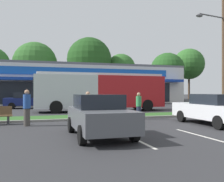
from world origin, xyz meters
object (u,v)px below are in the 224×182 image
(city_bus, at_px, (100,91))
(pedestrian_by_pole, at_px, (139,106))
(pedestrian_near_bench, at_px, (88,108))
(pedestrian_far, at_px, (27,108))
(car_2, at_px, (213,109))
(car_3, at_px, (99,115))
(utility_pole, at_px, (223,43))
(car_1, at_px, (26,100))

(city_bus, height_order, pedestrian_by_pole, city_bus)
(pedestrian_near_bench, relative_size, pedestrian_far, 0.95)
(car_2, relative_size, pedestrian_near_bench, 2.80)
(pedestrian_far, bearing_deg, pedestrian_near_bench, 121.57)
(car_3, height_order, pedestrian_far, pedestrian_far)
(city_bus, xyz_separation_m, car_3, (-3.06, -11.70, -0.96))
(car_3, bearing_deg, pedestrian_near_bench, 175.19)
(pedestrian_far, bearing_deg, city_bus, 178.02)
(pedestrian_far, bearing_deg, pedestrian_by_pole, 133.92)
(utility_pole, distance_m, city_bus, 10.58)
(car_1, height_order, pedestrian_by_pole, pedestrian_by_pole)
(pedestrian_by_pole, bearing_deg, car_3, 25.99)
(car_3, bearing_deg, car_2, 102.64)
(car_2, bearing_deg, car_3, 102.64)
(car_1, xyz_separation_m, pedestrian_far, (0.56, -13.55, 0.09))
(car_3, bearing_deg, pedestrian_by_pole, 142.63)
(utility_pole, relative_size, pedestrian_by_pole, 6.29)
(car_1, bearing_deg, pedestrian_by_pole, -60.56)
(city_bus, distance_m, pedestrian_near_bench, 8.57)
(car_3, xyz_separation_m, pedestrian_by_pole, (3.73, 4.88, 0.02))
(city_bus, xyz_separation_m, car_2, (3.33, -10.27, -0.96))
(car_1, height_order, car_3, car_1)
(city_bus, distance_m, pedestrian_by_pole, 6.91)
(car_1, distance_m, car_2, 18.61)
(car_1, relative_size, pedestrian_by_pole, 2.54)
(utility_pole, distance_m, pedestrian_near_bench, 12.65)
(car_2, bearing_deg, car_1, 31.37)
(utility_pole, height_order, car_1, utility_pole)
(city_bus, xyz_separation_m, pedestrian_near_bench, (-2.76, -8.07, -0.91))
(utility_pole, xyz_separation_m, pedestrian_by_pole, (-7.91, -1.89, -4.70))
(car_3, bearing_deg, car_1, -169.24)
(pedestrian_near_bench, xyz_separation_m, pedestrian_by_pole, (3.42, 1.25, -0.03))
(city_bus, xyz_separation_m, car_1, (-6.35, 5.62, -0.95))
(pedestrian_by_pole, bearing_deg, pedestrian_near_bench, -6.62)
(city_bus, distance_m, car_1, 8.54)
(utility_pole, distance_m, pedestrian_far, 15.39)
(car_2, xyz_separation_m, pedestrian_near_bench, (-6.09, 2.20, 0.05))
(city_bus, relative_size, pedestrian_far, 6.24)
(car_3, xyz_separation_m, pedestrian_near_bench, (0.31, 3.64, 0.05))
(utility_pole, distance_m, pedestrian_by_pole, 9.39)
(utility_pole, height_order, city_bus, utility_pole)
(city_bus, bearing_deg, car_3, 74.69)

